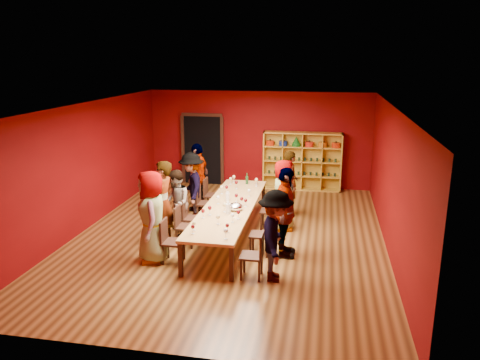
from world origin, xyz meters
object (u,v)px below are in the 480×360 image
(person_right_3, at_px, (283,195))
(person_right_4, at_px, (290,183))
(person_left_1, at_px, (163,203))
(chair_person_left_4, at_px, (210,193))
(chair_person_right_0, at_px, (256,253))
(person_left_2, at_px, (176,203))
(chair_person_right_1, at_px, (264,232))
(person_right_0, at_px, (275,236))
(spittoon_bowl, at_px, (235,207))
(chair_person_left_2, at_px, (190,216))
(person_right_1, at_px, (285,213))
(shelving_unit, at_px, (302,158))
(chair_person_left_3, at_px, (203,201))
(wine_bottle, at_px, (247,180))
(tasting_table, at_px, (229,208))
(chair_person_left_1, at_px, (182,224))
(person_left_0, at_px, (152,217))
(chair_person_right_3, at_px, (273,209))
(person_left_3, at_px, (192,186))
(chair_person_left_0, at_px, (169,239))
(chair_person_right_4, at_px, (277,196))
(person_left_4, at_px, (198,177))

(person_right_3, relative_size, person_right_4, 1.00)
(person_left_1, bearing_deg, person_right_4, 135.92)
(chair_person_left_4, height_order, chair_person_right_0, same)
(person_left_1, xyz_separation_m, person_right_4, (2.58, 2.50, -0.09))
(person_left_2, bearing_deg, chair_person_right_1, 46.75)
(person_right_0, height_order, spittoon_bowl, person_right_0)
(chair_person_left_2, xyz_separation_m, chair_person_left_4, (0.00, 1.88, 0.00))
(person_left_1, height_order, person_right_1, person_right_1)
(chair_person_left_2, bearing_deg, shelving_unit, 62.63)
(chair_person_left_3, xyz_separation_m, wine_bottle, (0.99, 0.88, 0.37))
(tasting_table, height_order, chair_person_left_4, chair_person_left_4)
(chair_person_left_4, bearing_deg, chair_person_left_1, -90.00)
(person_left_0, xyz_separation_m, chair_person_left_4, (0.34, 3.32, -0.45))
(chair_person_left_1, height_order, person_left_1, person_left_1)
(person_right_1, xyz_separation_m, chair_person_right_3, (-0.43, 1.56, -0.45))
(chair_person_right_0, distance_m, chair_person_right_1, 1.09)
(tasting_table, relative_size, person_left_3, 2.61)
(person_right_3, height_order, wine_bottle, person_right_3)
(tasting_table, bearing_deg, chair_person_left_2, -171.35)
(shelving_unit, height_order, chair_person_right_3, shelving_unit)
(chair_person_left_4, relative_size, spittoon_bowl, 2.72)
(person_left_0, height_order, wine_bottle, person_left_0)
(chair_person_right_0, xyz_separation_m, wine_bottle, (-0.83, 3.84, 0.37))
(chair_person_left_0, xyz_separation_m, person_right_1, (2.25, 0.72, 0.45))
(chair_person_left_0, bearing_deg, person_left_0, 180.00)
(person_left_1, bearing_deg, person_left_0, 7.21)
(chair_person_left_0, distance_m, person_left_1, 1.08)
(person_right_1, distance_m, chair_person_right_4, 2.74)
(chair_person_right_0, bearing_deg, chair_person_left_4, 116.28)
(chair_person_left_4, height_order, person_left_4, person_left_4)
(person_right_3, height_order, spittoon_bowl, person_right_3)
(tasting_table, bearing_deg, shelving_unit, 72.08)
(chair_person_left_1, height_order, wine_bottle, wine_bottle)
(chair_person_left_3, distance_m, spittoon_bowl, 1.75)
(chair_person_right_1, bearing_deg, chair_person_left_4, 125.01)
(person_right_3, distance_m, person_right_4, 1.11)
(person_left_1, relative_size, chair_person_left_2, 2.12)
(chair_person_left_3, xyz_separation_m, chair_person_right_4, (1.82, 0.80, 0.00))
(person_left_0, height_order, person_left_2, person_left_0)
(person_left_0, bearing_deg, chair_person_right_3, 114.84)
(chair_person_right_1, bearing_deg, chair_person_right_3, 90.00)
(wine_bottle, bearing_deg, chair_person_right_1, -73.21)
(person_right_3, distance_m, spittoon_bowl, 1.39)
(person_right_1, bearing_deg, chair_person_left_4, 40.68)
(person_left_0, height_order, chair_person_left_4, person_left_0)
(chair_person_right_3, bearing_deg, spittoon_bowl, -125.46)
(person_left_1, height_order, person_left_4, person_left_1)
(chair_person_left_1, xyz_separation_m, person_left_2, (-0.31, 0.56, 0.28))
(chair_person_left_1, bearing_deg, chair_person_left_0, -90.00)
(person_left_1, distance_m, person_right_4, 3.60)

